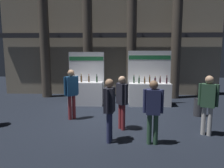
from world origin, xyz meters
name	(u,v)px	position (x,y,z in m)	size (l,w,h in m)	color
ground_plane	(104,118)	(0.00, 0.00, 0.00)	(24.00, 24.00, 0.00)	black
hall_colonnade	(110,43)	(0.00, 4.16, 2.81)	(11.70, 1.20, 5.80)	tan
exhibitor_booth_0	(86,91)	(-0.98, 1.89, 0.61)	(1.59, 0.66, 2.34)	white
exhibitor_booth_1	(149,92)	(1.85, 1.91, 0.61)	(1.90, 0.66, 2.40)	white
trash_bin	(198,107)	(3.48, 0.37, 0.33)	(0.35, 0.35, 0.66)	#38383D
visitor_1	(122,98)	(0.63, -1.15, 0.98)	(0.37, 0.44, 1.66)	maroon
visitor_2	(153,107)	(1.42, -2.21, 1.00)	(0.52, 0.27, 1.68)	#33563D
visitor_3	(71,90)	(-1.14, -0.21, 1.05)	(0.45, 0.41, 1.77)	maroon
visitor_4	(208,100)	(3.06, -1.52, 1.03)	(0.49, 0.37, 1.73)	silver
visitor_5	(109,105)	(0.30, -2.11, 1.02)	(0.30, 0.53, 1.71)	navy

